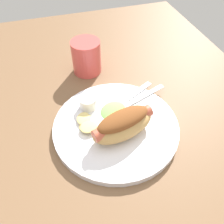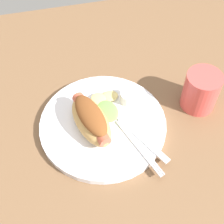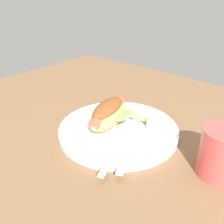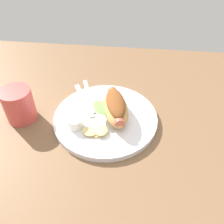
# 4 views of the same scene
# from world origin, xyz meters

# --- Properties ---
(ground_plane) EXTENTS (1.20, 0.90, 0.02)m
(ground_plane) POSITION_xyz_m (0.00, 0.00, -0.01)
(ground_plane) COLOR brown
(plate) EXTENTS (0.28, 0.28, 0.02)m
(plate) POSITION_xyz_m (0.02, 0.02, 0.01)
(plate) COLOR white
(plate) RESTS_ON ground_plane
(hot_dog) EXTENTS (0.12, 0.15, 0.06)m
(hot_dog) POSITION_xyz_m (0.04, 0.03, 0.05)
(hot_dog) COLOR tan
(hot_dog) RESTS_ON plate
(sauce_ramekin) EXTENTS (0.04, 0.04, 0.03)m
(sauce_ramekin) POSITION_xyz_m (-0.05, -0.02, 0.03)
(sauce_ramekin) COLOR white
(sauce_ramekin) RESTS_ON plate
(fork) EXTENTS (0.07, 0.15, 0.00)m
(fork) POSITION_xyz_m (-0.04, 0.10, 0.02)
(fork) COLOR silver
(fork) RESTS_ON plate
(knife) EXTENTS (0.09, 0.15, 0.00)m
(knife) POSITION_xyz_m (-0.05, 0.08, 0.02)
(knife) COLOR silver
(knife) RESTS_ON plate
(chips_pile) EXTENTS (0.07, 0.05, 0.01)m
(chips_pile) POSITION_xyz_m (0.00, -0.04, 0.02)
(chips_pile) COLOR #E7CC7A
(chips_pile) RESTS_ON plate
(drinking_cup) EXTENTS (0.08, 0.08, 0.09)m
(drinking_cup) POSITION_xyz_m (-0.22, 0.01, 0.05)
(drinking_cup) COLOR #D84C47
(drinking_cup) RESTS_ON ground_plane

